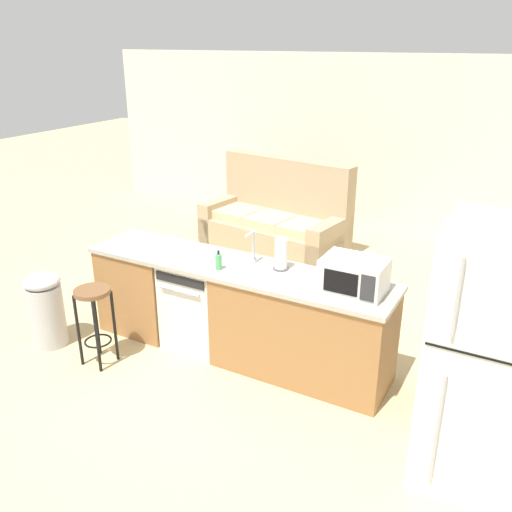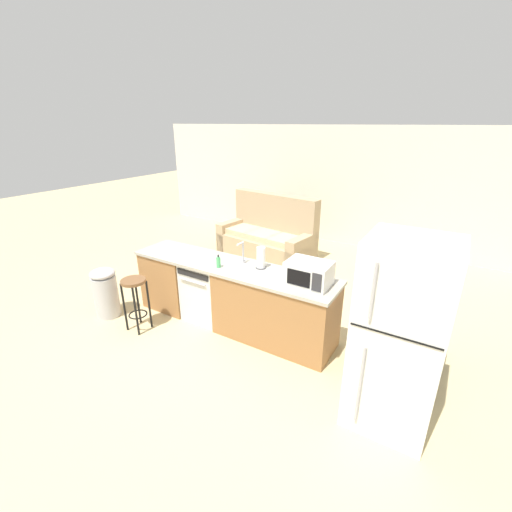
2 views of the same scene
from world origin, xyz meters
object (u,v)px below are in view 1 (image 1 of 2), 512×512
Objects in this scene: stove_range at (498,343)px; paper_towel_roll at (281,254)px; couch at (278,223)px; refrigerator at (489,361)px; microwave at (354,275)px; dishwasher at (200,303)px; trash_bin at (46,309)px; bar_stool at (94,310)px; soap_bottle at (219,261)px; kettle at (489,274)px.

paper_towel_roll is (-1.80, -0.42, 0.59)m from stove_range.
stove_range is at bearing -33.87° from couch.
refrigerator is 3.60× the size of microwave.
refrigerator reaches higher than couch.
trash_bin is (-1.28, -0.74, -0.04)m from dishwasher.
microwave is 2.96m from trash_bin.
bar_stool is (-1.41, -0.88, -0.50)m from paper_towel_roll.
microwave is 0.72m from paper_towel_roll.
dishwasher is at bearing 168.07° from refrigerator.
soap_bottle reaches higher than trash_bin.
refrigerator is 10.23× the size of soap_bottle.
microwave is 2.31m from bar_stool.
kettle is at bearing 21.22° from soap_bottle.
refrigerator is at bearing -11.93° from dishwasher.
soap_bottle is at bearing -163.15° from stove_range.
dishwasher is 1.63m from microwave.
trash_bin is (-0.66, 0.01, -0.16)m from bar_stool.
couch reaches higher than kettle.
couch reaches higher than dishwasher.
kettle is at bearing -33.61° from couch.
stove_range is 2.44m from soap_bottle.
microwave is (1.51, -0.00, 0.62)m from dishwasher.
kettle is at bearing 18.60° from paper_towel_roll.
dishwasher is 1.48m from trash_bin.
kettle reaches higher than stove_range.
refrigerator is 1.23m from microwave.
soap_bottle is at bearing 20.67° from trash_bin.
microwave is 3.35m from couch.
couch is (-1.28, 2.49, -0.64)m from paper_towel_roll.
paper_towel_roll is at bearing 159.43° from refrigerator.
bar_stool is 1.00× the size of trash_bin.
soap_bottle is 2.27m from kettle.
couch is (0.13, 3.37, -0.14)m from bar_stool.
dishwasher is at bearing 50.67° from bar_stool.
stove_range is at bearing 13.13° from paper_towel_roll.
trash_bin is at bearing -161.55° from stove_range.
couch is (-0.80, 2.76, -0.58)m from soap_bottle.
paper_towel_roll is (-0.71, 0.13, -0.00)m from microwave.
trash_bin is at bearing -149.75° from dishwasher.
kettle is at bearing 15.58° from dishwasher.
refrigerator is 2.43× the size of bar_stool.
refrigerator is at bearing -90.01° from stove_range.
soap_bottle reaches higher than bar_stool.
trash_bin is (-3.71, -1.42, -0.61)m from kettle.
dishwasher is at bearing 179.95° from microwave.
dishwasher reaches higher than trash_bin.
soap_bottle is 0.08× the size of couch.
trash_bin is 3.46m from couch.
kettle is at bearing 36.26° from microwave.
microwave is (-1.09, -0.55, 0.59)m from stove_range.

